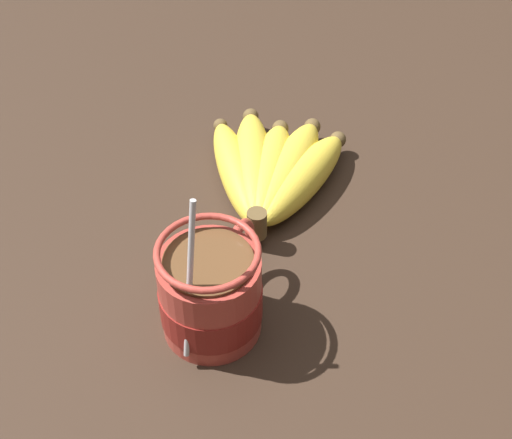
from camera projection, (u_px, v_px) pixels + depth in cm
name	position (u px, v px, depth cm)	size (l,w,h in cm)	color
table	(269.00, 307.00, 68.79)	(139.07, 139.07, 3.99)	#332319
coffee_mug	(211.00, 293.00, 61.72)	(13.12, 9.07, 16.88)	#B23D33
banana_bunch	(271.00, 171.00, 76.93)	(19.86, 16.93, 4.38)	brown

